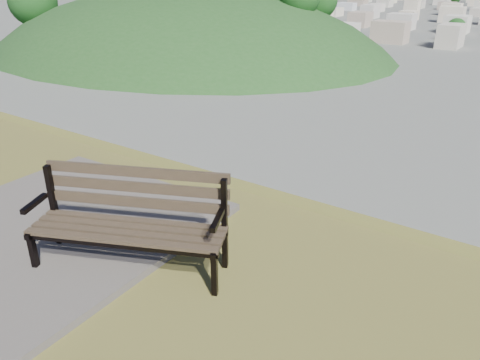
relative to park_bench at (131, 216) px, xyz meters
The scene contains 3 objects.
park_bench is the anchor object (origin of this frame).
gravel_patch 1.56m from the park_bench, 153.66° to the right, with size 3.16×4.52×0.09m, color #57524B.
green_wooded_hill 178.09m from the park_bench, 131.04° to the left, with size 180.00×144.00×90.00m.
Camera 1 is at (2.00, -0.97, 27.88)m, focal length 35.00 mm.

